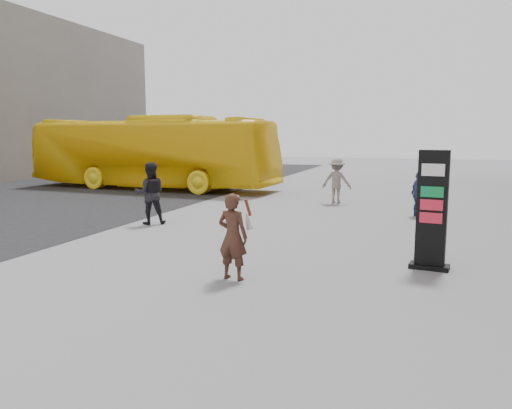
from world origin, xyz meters
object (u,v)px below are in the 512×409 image
(woman, at_px, (233,235))
(pedestrian_b, at_px, (337,181))
(pedestrian_a, at_px, (150,193))
(pedestrian_c, at_px, (419,194))
(info_pylon, at_px, (432,210))
(bus, at_px, (152,153))

(woman, height_order, pedestrian_b, pedestrian_b)
(pedestrian_a, distance_m, pedestrian_c, 8.55)
(woman, bearing_deg, pedestrian_c, -102.40)
(woman, bearing_deg, info_pylon, -143.11)
(bus, distance_m, pedestrian_a, 10.14)
(bus, bearing_deg, info_pylon, -127.60)
(woman, distance_m, pedestrian_a, 6.39)
(pedestrian_b, relative_size, pedestrian_c, 1.19)
(pedestrian_a, bearing_deg, bus, -91.18)
(woman, relative_size, bus, 0.13)
(pedestrian_c, bearing_deg, pedestrian_b, 25.25)
(pedestrian_c, bearing_deg, woman, 132.70)
(bus, xyz_separation_m, pedestrian_a, (5.04, -8.75, -0.85))
(bus, bearing_deg, pedestrian_b, -100.40)
(info_pylon, xyz_separation_m, pedestrian_c, (-0.31, 6.64, -0.44))
(bus, xyz_separation_m, pedestrian_c, (12.62, -4.79, -1.04))
(woman, relative_size, pedestrian_a, 0.87)
(woman, xyz_separation_m, pedestrian_a, (-4.44, 4.60, 0.10))
(pedestrian_a, xyz_separation_m, pedestrian_b, (4.51, 6.32, -0.05))
(info_pylon, bearing_deg, pedestrian_a, 168.73)
(info_pylon, distance_m, bus, 17.27)
(info_pylon, relative_size, pedestrian_c, 1.61)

